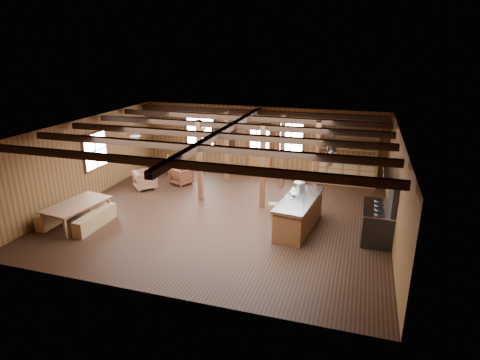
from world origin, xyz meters
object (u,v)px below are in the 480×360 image
at_px(dining_table, 79,214).
at_px(armchair_b, 182,176).
at_px(armchair_a, 176,163).
at_px(armchair_c, 145,180).
at_px(commercial_range, 380,217).
at_px(kitchen_island, 299,213).

xyz_separation_m(dining_table, armchair_b, (1.35, 4.31, -0.01)).
bearing_deg(armchair_a, armchair_b, 104.23).
distance_m(armchair_a, armchair_b, 1.72).
distance_m(armchair_b, armchair_c, 1.40).
relative_size(commercial_range, armchair_a, 2.62).
height_order(armchair_b, armchair_c, armchair_c).
height_order(kitchen_island, armchair_b, kitchen_island).
xyz_separation_m(kitchen_island, armchair_a, (-5.92, 4.03, -0.14)).
relative_size(armchair_a, armchair_b, 1.05).
relative_size(dining_table, armchair_a, 2.54).
distance_m(kitchen_island, commercial_range, 2.23).
height_order(commercial_range, armchair_b, commercial_range).
distance_m(dining_table, armchair_c, 3.43).
distance_m(armchair_a, armchair_c, 2.32).
bearing_deg(armchair_a, commercial_range, 134.16).
xyz_separation_m(kitchen_island, armchair_b, (-4.97, 2.60, -0.15)).
xyz_separation_m(kitchen_island, armchair_c, (-6.05, 1.72, -0.13)).
relative_size(commercial_range, armchair_c, 2.55).
bearing_deg(armchair_b, dining_table, 96.85).
bearing_deg(dining_table, armchair_a, 4.34).
bearing_deg(dining_table, kitchen_island, -66.58).
bearing_deg(kitchen_island, armchair_a, 152.67).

